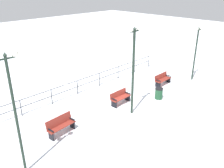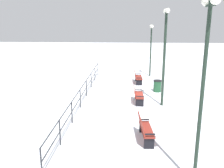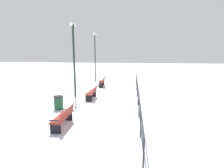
{
  "view_description": "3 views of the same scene",
  "coord_description": "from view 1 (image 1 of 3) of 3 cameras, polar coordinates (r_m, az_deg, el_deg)",
  "views": [
    {
      "loc": [
        9.47,
        -10.51,
        7.5
      ],
      "look_at": [
        -1.07,
        0.22,
        1.05
      ],
      "focal_mm": 38.55,
      "sensor_mm": 36.0,
      "label": 1
    },
    {
      "loc": [
        -0.79,
        -13.89,
        4.67
      ],
      "look_at": [
        -1.6,
        -0.21,
        1.15
      ],
      "focal_mm": 39.91,
      "sensor_mm": 36.0,
      "label": 2
    },
    {
      "loc": [
        -2.96,
        11.81,
        3.31
      ],
      "look_at": [
        -1.4,
        -1.03,
        0.93
      ],
      "focal_mm": 28.3,
      "sensor_mm": 36.0,
      "label": 3
    }
  ],
  "objects": [
    {
      "name": "bench_second",
      "position": [
        15.87,
        1.93,
        -3.16
      ],
      "size": [
        0.57,
        1.54,
        0.86
      ],
      "rotation": [
        0.0,
        0.0,
        0.01
      ],
      "color": "maroon",
      "rests_on": "ground"
    },
    {
      "name": "waterfront_railing",
      "position": [
        17.87,
        -5.56,
        0.76
      ],
      "size": [
        0.05,
        14.93,
        1.05
      ],
      "color": "#26282D",
      "rests_on": "ground"
    },
    {
      "name": "lamppost_near",
      "position": [
        9.61,
        -22.63,
        -2.3
      ],
      "size": [
        0.26,
        0.96,
        5.28
      ],
      "color": "#1E2D23",
      "rests_on": "ground"
    },
    {
      "name": "lamppost_far",
      "position": [
        20.14,
        19.44,
        8.94
      ],
      "size": [
        0.27,
        0.95,
        4.32
      ],
      "color": "#1E2D23",
      "rests_on": "ground"
    },
    {
      "name": "lamppost_middle",
      "position": [
        13.7,
        5.11,
        5.28
      ],
      "size": [
        0.25,
        0.9,
        5.27
      ],
      "color": "#1E2D23",
      "rests_on": "ground"
    },
    {
      "name": "bench_third",
      "position": [
        19.22,
        11.88,
        1.15
      ],
      "size": [
        0.58,
        1.63,
        0.85
      ],
      "rotation": [
        0.0,
        0.0,
        0.02
      ],
      "color": "maroon",
      "rests_on": "ground"
    },
    {
      "name": "ground_plane",
      "position": [
        16.01,
        2.2,
        -4.76
      ],
      "size": [
        80.0,
        80.0,
        0.0
      ],
      "primitive_type": "plane",
      "color": "white",
      "rests_on": "ground"
    },
    {
      "name": "bench_nearest",
      "position": [
        13.15,
        -12.08,
        -9.49
      ],
      "size": [
        0.61,
        1.64,
        0.96
      ],
      "rotation": [
        0.0,
        0.0,
        0.07
      ],
      "color": "maroon",
      "rests_on": "ground"
    },
    {
      "name": "trash_bin",
      "position": [
        16.85,
        11.04,
        -2.21
      ],
      "size": [
        0.54,
        0.54,
        0.78
      ],
      "color": "#1E4C2D",
      "rests_on": "ground"
    }
  ]
}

